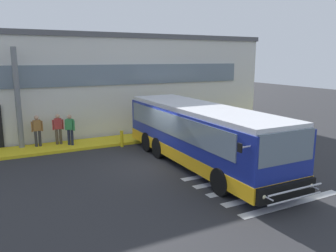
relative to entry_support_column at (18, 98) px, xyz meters
name	(u,v)px	position (x,y,z in m)	size (l,w,h in m)	color
ground_plane	(160,163)	(5.53, -5.40, -2.76)	(80.00, 90.00, 0.02)	#2B2B2D
bay_paint_stripes	(256,185)	(7.53, -9.60, -2.74)	(4.40, 3.96, 0.01)	silver
terminal_building	(83,81)	(4.84, 6.23, 0.38)	(23.29, 13.80, 6.26)	silver
boarding_curb	(125,139)	(5.53, -0.60, -2.67)	(25.49, 2.00, 0.15)	yellow
entry_support_column	(18,98)	(0.00, 0.00, 0.00)	(0.28, 0.28, 5.19)	slate
bus_main_foreground	(200,136)	(7.00, -6.48, -1.41)	(3.07, 10.66, 2.70)	navy
passenger_near_column	(37,129)	(0.80, -0.21, -1.67)	(0.59, 0.23, 1.68)	#2D2D33
passenger_by_doorway	(58,127)	(1.87, -0.21, -1.63)	(0.59, 0.40, 1.68)	#4C4233
passenger_at_curb_edge	(70,128)	(2.40, -0.70, -1.67)	(0.45, 0.44, 1.68)	#1E2338
safety_bollard_yellow	(122,139)	(4.93, -1.80, -2.30)	(0.18, 0.18, 0.90)	yellow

